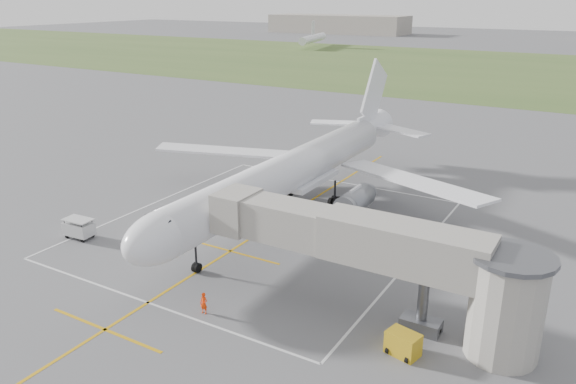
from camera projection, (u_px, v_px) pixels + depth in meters
The scene contains 11 objects.
ground at pixel (289, 214), 56.55m from camera, with size 700.00×700.00×0.00m, color #515154.
grass_strip at pixel (517, 71), 162.13m from camera, with size 700.00×120.00×0.02m, color #405927.
apron_markings at pixel (257, 234), 51.82m from camera, with size 28.20×60.00×0.01m.
airliner at pixel (293, 171), 55.70m from camera, with size 38.93×46.75×13.52m.
jet_bridge at pixel (392, 258), 36.47m from camera, with size 23.40×5.00×7.20m.
gpu_unit at pixel (403, 344), 34.29m from camera, with size 2.23×1.78×1.49m.
baggage_cart at pixel (79, 228), 50.81m from camera, with size 2.72×1.74×1.83m.
ramp_worker_nose at pixel (204, 303), 38.72m from camera, with size 0.57×0.37×1.56m, color #FF3708.
ramp_worker_wing at pixel (232, 187), 61.80m from camera, with size 0.92×0.72×1.90m, color #DD3C06.
distant_hangars at pixel (532, 29), 277.97m from camera, with size 345.00×49.00×12.00m.
distant_aircraft at pixel (565, 47), 195.61m from camera, with size 207.79×43.44×8.85m.
Camera 1 is at (26.67, -45.33, 20.89)m, focal length 35.00 mm.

